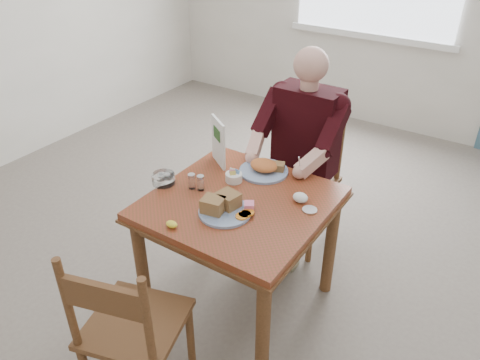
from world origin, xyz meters
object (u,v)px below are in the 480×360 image
Objects in this scene: chair_far at (304,178)px; far_plate at (265,168)px; chair_near at (130,329)px; near_plate at (224,206)px; diner at (302,140)px; table at (240,217)px.

far_plate is (-0.04, -0.48, 0.30)m from chair_far.
chair_near reaches higher than near_plate.
diner is 3.79× the size of far_plate.
table is 3.17× the size of near_plate.
near_plate reaches higher than table.
near_plate is at bearing -91.89° from table.
diner reaches higher than far_plate.
chair_far is 3.28× the size of near_plate.
far_plate is at bearing 94.04° from near_plate.
diner is (0.00, -0.09, 0.33)m from chair_far.
chair_near is 1.54m from diner.
chair_far is 1.00× the size of chair_near.
chair_near is at bearing -92.23° from diner.
chair_far and chair_near have the same top height.
near_plate is (-0.00, -0.14, 0.14)m from table.
diner is at bearing 87.77° from chair_near.
diner reaches higher than chair_far.
chair_far is 1.59m from chair_near.
diner is at bearing 84.56° from far_plate.
table is 0.35m from far_plate.
diner is 4.77× the size of near_plate.
table is at bearing 88.11° from near_plate.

